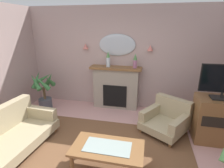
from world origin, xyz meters
TOP-DOWN VIEW (x-y plane):
  - wall_back at (0.00, 2.46)m, footprint 6.21×0.10m
  - patterned_rug at (0.00, 0.20)m, footprint 3.20×2.40m
  - fireplace at (-0.15, 2.24)m, footprint 1.36×0.36m
  - mantel_vase_left at (-0.35, 2.21)m, footprint 0.10×0.10m
  - mantel_vase_right at (0.35, 2.21)m, footprint 0.10×0.10m
  - wall_mirror at (-0.15, 2.38)m, footprint 0.96×0.06m
  - wall_sconce_left at (-1.00, 2.33)m, footprint 0.14×0.14m
  - wall_sconce_right at (0.70, 2.33)m, footprint 0.14×0.14m
  - coffee_table at (0.17, -0.03)m, footprint 1.10×0.60m
  - floral_couch at (-1.71, 0.03)m, footprint 0.99×1.77m
  - armchair_by_coffee_table at (1.15, 1.30)m, footprint 1.12×1.12m
  - tv_cabinet at (2.05, 1.20)m, footprint 0.80×0.57m
  - potted_plant_corner_palm at (-2.00, 1.72)m, footprint 0.65×0.68m

SIDE VIEW (x-z plane):
  - patterned_rug at x=0.00m, z-range 0.00..0.01m
  - armchair_by_coffee_table at x=1.15m, z-range -0.05..0.66m
  - floral_couch at x=-1.71m, z-range -0.06..0.70m
  - coffee_table at x=0.17m, z-range 0.16..0.61m
  - tv_cabinet at x=2.05m, z-range 0.00..0.90m
  - potted_plant_corner_palm at x=-2.00m, z-range 0.01..1.06m
  - fireplace at x=-0.15m, z-range -0.01..1.15m
  - wall_back at x=0.00m, z-range 0.00..2.69m
  - mantel_vase_right at x=0.35m, z-range 1.16..1.53m
  - mantel_vase_left at x=-0.35m, z-range 1.16..1.56m
  - wall_sconce_left at x=-1.00m, z-range 1.59..1.73m
  - wall_sconce_right at x=0.70m, z-range 1.59..1.73m
  - wall_mirror at x=-0.15m, z-range 1.43..1.99m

